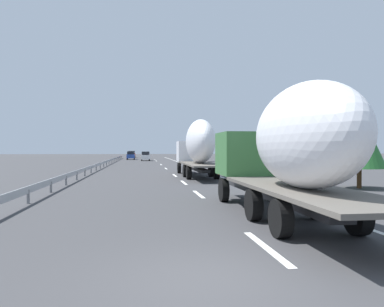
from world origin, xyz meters
TOP-DOWN VIEW (x-y plane):
  - ground_plane at (40.00, 0.00)m, footprint 260.00×260.00m
  - lane_stripe_0 at (2.00, -1.80)m, footprint 3.20×0.20m
  - lane_stripe_1 at (12.57, -1.80)m, footprint 3.20×0.20m
  - lane_stripe_2 at (19.36, -1.80)m, footprint 3.20×0.20m
  - lane_stripe_3 at (26.43, -1.80)m, footprint 3.20×0.20m
  - lane_stripe_4 at (38.19, -1.80)m, footprint 3.20×0.20m
  - lane_stripe_5 at (49.68, -1.80)m, footprint 3.20×0.20m
  - lane_stripe_6 at (67.42, -1.80)m, footprint 3.20×0.20m
  - lane_stripe_7 at (75.08, -1.80)m, footprint 3.20×0.20m
  - edge_line_right at (45.00, -5.50)m, footprint 110.00×0.20m
  - truck_lead at (24.53, -3.60)m, footprint 13.87×2.55m
  - truck_trailing at (5.16, -3.60)m, footprint 12.48×2.55m
  - car_white_van at (68.70, 0.29)m, footprint 4.25×1.75m
  - car_red_compact at (94.24, 3.63)m, footprint 4.64×1.87m
  - car_blue_sedan at (77.08, 3.43)m, footprint 4.25×1.77m
  - road_sign at (39.23, -6.70)m, footprint 0.10×0.90m
  - tree_0 at (14.19, -11.81)m, footprint 3.03×3.03m
  - tree_1 at (61.73, -10.62)m, footprint 3.01×3.01m
  - tree_2 at (80.71, -10.09)m, footprint 2.73×2.73m
  - tree_3 at (79.67, -10.73)m, footprint 2.47×2.47m
  - guardrail_median at (43.00, 6.00)m, footprint 94.00×0.10m

SIDE VIEW (x-z plane):
  - ground_plane at x=40.00m, z-range 0.00..0.00m
  - lane_stripe_0 at x=2.00m, z-range 0.00..0.01m
  - lane_stripe_1 at x=12.57m, z-range 0.00..0.01m
  - lane_stripe_2 at x=19.36m, z-range 0.00..0.01m
  - lane_stripe_3 at x=26.43m, z-range 0.00..0.01m
  - lane_stripe_4 at x=38.19m, z-range 0.00..0.01m
  - lane_stripe_5 at x=49.68m, z-range 0.00..0.01m
  - lane_stripe_6 at x=67.42m, z-range 0.00..0.01m
  - lane_stripe_7 at x=75.08m, z-range 0.00..0.01m
  - edge_line_right at x=45.00m, z-range 0.00..0.01m
  - guardrail_median at x=43.00m, z-range 0.20..0.96m
  - car_blue_sedan at x=77.08m, z-range 0.01..1.84m
  - car_red_compact at x=94.24m, z-range 0.01..1.84m
  - car_white_van at x=68.70m, z-range 0.01..1.85m
  - road_sign at x=39.23m, z-range 0.61..3.77m
  - truck_trailing at x=5.16m, z-range 0.27..4.57m
  - truck_lead at x=24.53m, z-range 0.25..5.00m
  - tree_0 at x=14.19m, z-range 0.60..5.38m
  - tree_1 at x=61.73m, z-range 0.67..6.82m
  - tree_3 at x=79.67m, z-range 0.84..7.46m
  - tree_2 at x=80.71m, z-range 0.81..7.54m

